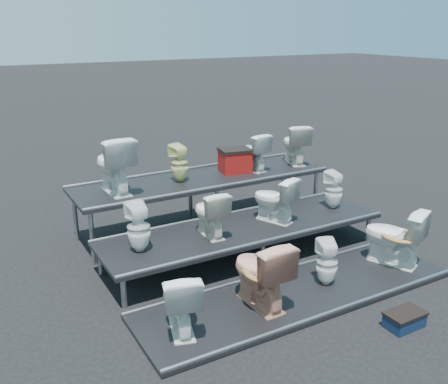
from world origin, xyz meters
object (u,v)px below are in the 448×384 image
red_crate (235,162)px  toilet_11 (295,144)px  toilet_4 (139,227)px  toilet_0 (180,300)px  toilet_7 (334,190)px  step_stool (404,321)px  toilet_5 (210,213)px  toilet_10 (252,152)px  toilet_3 (394,236)px  toilet_8 (114,164)px  toilet_9 (180,163)px  toilet_1 (260,272)px  toilet_2 (327,262)px  toilet_6 (274,199)px

red_crate → toilet_11: bearing=8.5°
toilet_4 → red_crate: size_ratio=1.34×
red_crate → toilet_0: bearing=-120.1°
toilet_0 → toilet_7: bearing=-141.9°
toilet_0 → step_stool: size_ratio=1.69×
toilet_0 → toilet_5: size_ratio=1.12×
toilet_0 → toilet_4: (0.03, 1.30, 0.36)m
red_crate → toilet_10: bearing=3.1°
toilet_3 → step_stool: toilet_3 is taller
toilet_4 → toilet_8: bearing=-95.7°
toilet_5 → toilet_10: bearing=-136.9°
toilet_9 → step_stool: (1.02, -3.72, -1.08)m
toilet_1 → toilet_9: bearing=-95.7°
toilet_10 → step_stool: (-0.33, -3.72, -1.10)m
toilet_8 → toilet_4: bearing=82.9°
toilet_2 → toilet_8: bearing=-34.5°
toilet_2 → toilet_9: bearing=-52.7°
toilet_3 → toilet_9: bearing=-75.6°
toilet_5 → toilet_9: bearing=-94.4°
toilet_2 → step_stool: 1.17m
toilet_8 → red_crate: 2.11m
red_crate → toilet_5: bearing=-121.4°
toilet_1 → toilet_6: toilet_6 is taller
toilet_10 → red_crate: 0.35m
toilet_5 → toilet_6: size_ratio=0.96×
toilet_5 → toilet_8: 1.66m
toilet_9 → step_stool: bearing=90.4°
toilet_4 → toilet_10: size_ratio=1.02×
step_stool → toilet_9: bearing=105.3°
toilet_2 → toilet_9: 2.85m
toilet_9 → toilet_11: bearing=165.0°
toilet_6 → red_crate: 1.37m
toilet_3 → step_stool: (-0.99, -1.12, -0.39)m
toilet_0 → toilet_11: (3.47, 2.60, 0.79)m
toilet_1 → toilet_2: bearing=178.3°
toilet_1 → toilet_2: 1.03m
toilet_0 → toilet_8: toilet_8 is taller
toilet_6 → toilet_7: size_ratio=1.13×
toilet_5 → toilet_7: toilet_5 is taller
toilet_3 → toilet_8: (-3.07, 2.60, 0.82)m
toilet_8 → toilet_11: toilet_8 is taller
toilet_9 → step_stool: 4.01m
toilet_3 → toilet_8: toilet_8 is taller
toilet_6 → step_stool: 2.53m
toilet_7 → toilet_4: bearing=-6.8°
toilet_9 → red_crate: size_ratio=1.24×
toilet_8 → red_crate: size_ratio=1.75×
toilet_1 → toilet_8: bearing=-73.1°
toilet_9 → toilet_1: bearing=71.0°
toilet_2 → toilet_7: bearing=-113.8°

